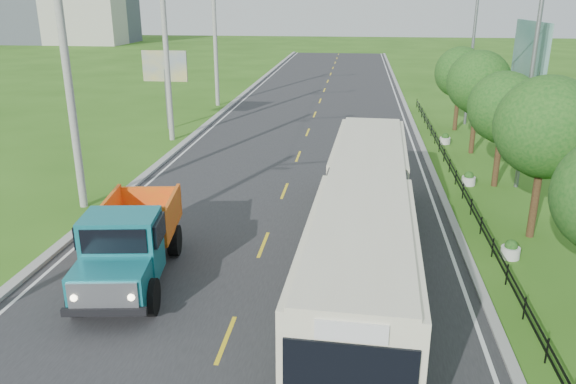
% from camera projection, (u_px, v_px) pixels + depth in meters
% --- Properties ---
extents(ground, '(240.00, 240.00, 0.00)m').
position_uv_depth(ground, '(226.00, 340.00, 14.69)').
color(ground, '#2E5E16').
rests_on(ground, ground).
extents(road, '(14.00, 120.00, 0.02)m').
position_uv_depth(road, '(302.00, 148.00, 33.44)').
color(road, '#28282B').
rests_on(road, ground).
extents(curb_left, '(0.40, 120.00, 0.15)m').
position_uv_depth(curb_left, '(185.00, 143.00, 34.25)').
color(curb_left, '#9E9E99').
rests_on(curb_left, ground).
extents(curb_right, '(0.30, 120.00, 0.10)m').
position_uv_depth(curb_right, '(424.00, 151.00, 32.60)').
color(curb_right, '#9E9E99').
rests_on(curb_right, ground).
extents(edge_line_left, '(0.12, 120.00, 0.00)m').
position_uv_depth(edge_line_left, '(193.00, 144.00, 34.20)').
color(edge_line_left, silver).
rests_on(edge_line_left, road).
extents(edge_line_right, '(0.12, 120.00, 0.00)m').
position_uv_depth(edge_line_right, '(415.00, 151.00, 32.66)').
color(edge_line_right, silver).
rests_on(edge_line_right, road).
extents(centre_dash, '(0.12, 2.20, 0.00)m').
position_uv_depth(centre_dash, '(226.00, 339.00, 14.69)').
color(centre_dash, yellow).
rests_on(centre_dash, road).
extents(railing_right, '(0.04, 40.00, 0.60)m').
position_uv_depth(railing_right, '(456.00, 178.00, 26.79)').
color(railing_right, black).
rests_on(railing_right, ground).
extents(pole_near, '(3.51, 0.32, 10.00)m').
position_uv_depth(pole_near, '(70.00, 87.00, 22.41)').
color(pole_near, gray).
rests_on(pole_near, ground).
extents(pole_mid, '(3.51, 0.32, 10.00)m').
position_uv_depth(pole_mid, '(167.00, 57.00, 33.66)').
color(pole_mid, gray).
rests_on(pole_mid, ground).
extents(pole_far, '(3.51, 0.32, 10.00)m').
position_uv_depth(pole_far, '(216.00, 42.00, 44.90)').
color(pole_far, gray).
rests_on(pole_far, ground).
extents(tree_third, '(3.60, 3.62, 6.00)m').
position_uv_depth(tree_third, '(546.00, 132.00, 19.87)').
color(tree_third, '#382314').
rests_on(tree_third, ground).
extents(tree_fourth, '(3.24, 3.31, 5.40)m').
position_uv_depth(tree_fourth, '(504.00, 111.00, 25.63)').
color(tree_fourth, '#382314').
rests_on(tree_fourth, ground).
extents(tree_fifth, '(3.48, 3.52, 5.80)m').
position_uv_depth(tree_fifth, '(479.00, 85.00, 31.17)').
color(tree_fifth, '#382314').
rests_on(tree_fifth, ground).
extents(tree_back, '(3.30, 3.36, 5.50)m').
position_uv_depth(tree_back, '(460.00, 75.00, 36.86)').
color(tree_back, '#382314').
rests_on(tree_back, ground).
extents(streetlight_mid, '(3.02, 0.20, 9.07)m').
position_uv_depth(streetlight_mid, '(527.00, 82.00, 24.97)').
color(streetlight_mid, slate).
rests_on(streetlight_mid, ground).
extents(streetlight_far, '(3.02, 0.20, 9.07)m').
position_uv_depth(streetlight_far, '(470.00, 53.00, 38.10)').
color(streetlight_far, slate).
rests_on(streetlight_far, ground).
extents(planter_near, '(0.64, 0.64, 0.67)m').
position_uv_depth(planter_near, '(511.00, 250.00, 19.23)').
color(planter_near, silver).
rests_on(planter_near, ground).
extents(planter_mid, '(0.64, 0.64, 0.67)m').
position_uv_depth(planter_mid, '(469.00, 179.00, 26.73)').
color(planter_mid, silver).
rests_on(planter_mid, ground).
extents(planter_far, '(0.64, 0.64, 0.67)m').
position_uv_depth(planter_far, '(445.00, 139.00, 34.23)').
color(planter_far, silver).
rests_on(planter_far, ground).
extents(billboard_left, '(3.00, 0.20, 5.20)m').
position_uv_depth(billboard_left, '(165.00, 71.00, 37.01)').
color(billboard_left, slate).
rests_on(billboard_left, ground).
extents(billboard_right, '(0.24, 6.00, 7.30)m').
position_uv_depth(billboard_right, '(529.00, 59.00, 30.26)').
color(billboard_right, slate).
rests_on(billboard_right, ground).
extents(bus, '(3.40, 16.89, 3.24)m').
position_uv_depth(bus, '(365.00, 214.00, 17.93)').
color(bus, '#2A693A').
rests_on(bus, ground).
extents(dump_truck, '(3.09, 6.27, 2.53)m').
position_uv_depth(dump_truck, '(130.00, 238.00, 17.38)').
color(dump_truck, '#136D77').
rests_on(dump_truck, ground).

